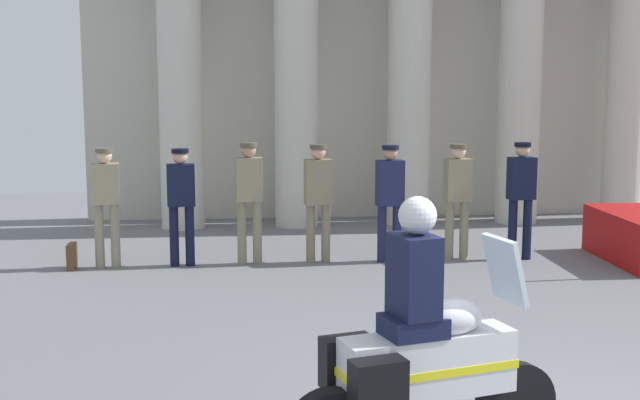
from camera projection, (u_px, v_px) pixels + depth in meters
colonnade_backdrop at (405, 51)px, 15.52m from camera, size 11.69×1.61×5.80m
officer_in_row_0 at (106, 197)px, 11.85m from camera, size 0.41×0.27×1.69m
officer_in_row_1 at (181, 197)px, 11.96m from camera, size 0.41×0.27×1.67m
officer_in_row_2 at (249, 193)px, 12.08m from camera, size 0.41×0.27×1.74m
officer_in_row_3 at (318, 193)px, 12.20m from camera, size 0.41×0.27×1.71m
officer_in_row_4 at (390, 194)px, 12.21m from camera, size 0.41×0.27×1.70m
officer_in_row_5 at (458, 192)px, 12.38m from camera, size 0.41×0.27×1.70m
officer_in_row_6 at (521, 191)px, 12.38m from camera, size 0.41×0.27×1.72m
motorcycle_with_rider at (419, 355)px, 5.83m from camera, size 2.04×0.90×1.90m
briefcase_on_ground at (72, 256)px, 11.89m from camera, size 0.10×0.32×0.36m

